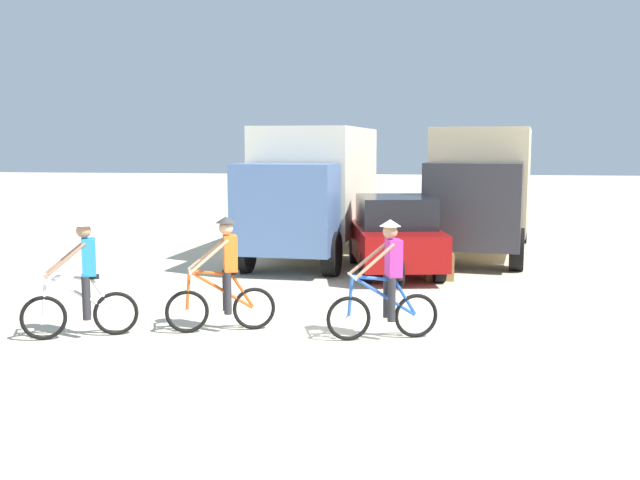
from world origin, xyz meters
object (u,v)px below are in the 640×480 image
Objects in this scene: box_truck_cream_rv at (314,185)px; cyclist_orange_shirt at (83,283)px; cyclist_near_camera at (387,284)px; bicycle_spare at (395,265)px; box_truck_tan_camper at (482,183)px; supply_crate at (439,266)px; sedan_parked at (394,234)px; cyclist_cowboy_hat at (224,278)px.

box_truck_cream_rv is 8.86m from cyclist_orange_shirt.
cyclist_near_camera is (2.23, -7.98, -1.03)m from box_truck_cream_rv.
cyclist_near_camera reaches higher than bicycle_spare.
supply_crate is (-1.25, -4.22, -1.58)m from box_truck_tan_camper.
sedan_parked is 7.44× the size of supply_crate.
sedan_parked is at bearing 66.36° from cyclist_cowboy_hat.
cyclist_cowboy_hat reaches higher than bicycle_spare.
sedan_parked is at bearing -122.71° from box_truck_tan_camper.
bicycle_spare is at bearing 90.14° from cyclist_near_camera.
cyclist_orange_shirt is 1.00× the size of cyclist_near_camera.
cyclist_cowboy_hat is 1.08× the size of bicycle_spare.
cyclist_cowboy_hat is 3.05× the size of supply_crate.
supply_crate is (3.16, -2.90, -1.58)m from box_truck_cream_rv.
box_truck_cream_rv is at bearing 105.62° from cyclist_near_camera.
cyclist_near_camera is at bearing -100.38° from supply_crate.
cyclist_orange_shirt is 1.08× the size of bicycle_spare.
sedan_parked is 5.80m from cyclist_near_camera.
cyclist_cowboy_hat is 2.55m from cyclist_near_camera.
cyclist_cowboy_hat is at bearing -113.64° from sedan_parked.
box_truck_tan_camper is 11.77× the size of supply_crate.
bicycle_spare is 2.83× the size of supply_crate.
cyclist_orange_shirt is (-6.75, -9.80, -1.03)m from box_truck_tan_camper.
sedan_parked is 1.37m from supply_crate.
box_truck_cream_rv is 1.56× the size of sedan_parked.
cyclist_cowboy_hat is 1.00× the size of cyclist_near_camera.
cyclist_near_camera is 5.19m from supply_crate.
box_truck_cream_rv reaches higher than bicycle_spare.
box_truck_cream_rv reaches higher than cyclist_orange_shirt.
supply_crate is at bearing -35.99° from sedan_parked.
cyclist_cowboy_hat reaches higher than supply_crate.
box_truck_tan_camper reaches higher than bicycle_spare.
sedan_parked is 2.44× the size of cyclist_near_camera.
supply_crate is at bearing 79.62° from cyclist_near_camera.
box_truck_cream_rv is 4.58m from supply_crate.
cyclist_near_camera is (2.55, -0.14, 0.00)m from cyclist_cowboy_hat.
supply_crate is (1.00, -0.73, -0.59)m from sedan_parked.
cyclist_orange_shirt is at bearing -134.62° from supply_crate.
cyclist_near_camera is 3.05× the size of supply_crate.
box_truck_tan_camper is 3.86× the size of cyclist_near_camera.
bicycle_spare is at bearing -87.54° from sedan_parked.
cyclist_orange_shirt is 2.13m from cyclist_cowboy_hat.
cyclist_cowboy_hat is (-0.32, -7.84, -1.03)m from box_truck_cream_rv.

